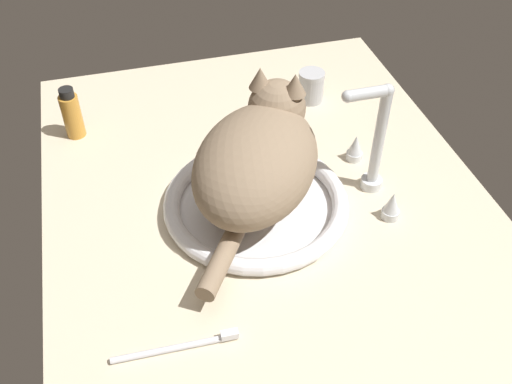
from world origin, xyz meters
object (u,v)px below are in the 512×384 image
(sink_basin, at_px, (256,203))
(amber_bottle, at_px, (72,114))
(faucet, at_px, (374,151))
(metal_jar, at_px, (311,86))
(toothbrush, at_px, (179,347))
(cat, at_px, (259,155))

(sink_basin, height_order, amber_bottle, amber_bottle)
(faucet, xyz_separation_m, metal_jar, (-0.30, -0.01, -0.05))
(toothbrush, bearing_deg, cat, 143.91)
(sink_basin, xyz_separation_m, toothbrush, (0.25, -0.18, -0.01))
(metal_jar, bearing_deg, cat, -34.60)
(sink_basin, height_order, metal_jar, metal_jar)
(faucet, distance_m, metal_jar, 0.31)
(cat, xyz_separation_m, toothbrush, (0.27, -0.20, -0.10))
(cat, distance_m, amber_bottle, 0.43)
(faucet, relative_size, metal_jar, 3.20)
(sink_basin, bearing_deg, toothbrush, -36.24)
(cat, relative_size, toothbrush, 2.10)
(amber_bottle, relative_size, toothbrush, 0.60)
(faucet, height_order, amber_bottle, faucet)
(metal_jar, bearing_deg, toothbrush, -35.32)
(sink_basin, distance_m, toothbrush, 0.31)
(faucet, xyz_separation_m, cat, (-0.02, -0.21, 0.02))
(cat, distance_m, metal_jar, 0.36)
(cat, relative_size, metal_jar, 5.55)
(cat, bearing_deg, metal_jar, 145.40)
(faucet, xyz_separation_m, amber_bottle, (-0.31, -0.52, -0.04))
(amber_bottle, relative_size, metal_jar, 1.59)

